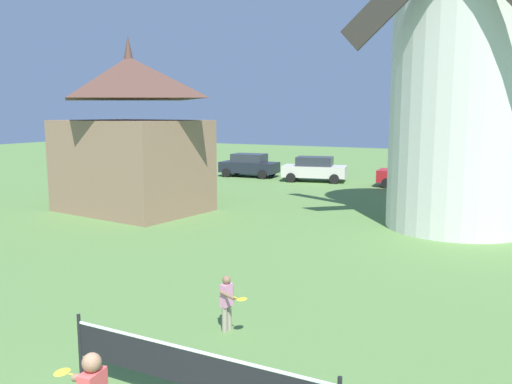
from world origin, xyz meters
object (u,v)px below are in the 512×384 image
(windmill, at_px, (465,39))
(parked_car_cream, at_px, (314,169))
(chapel, at_px, (131,137))
(tennis_net, at_px, (192,369))
(player_far, at_px, (227,300))
(parked_car_red, at_px, (413,174))
(parked_car_black, at_px, (249,165))

(windmill, relative_size, parked_car_cream, 3.19)
(windmill, distance_m, chapel, 13.94)
(chapel, bearing_deg, tennis_net, -46.73)
(windmill, height_order, player_far, windmill)
(windmill, xyz_separation_m, tennis_net, (-1.78, -14.91, -6.25))
(player_far, distance_m, chapel, 14.20)
(windmill, height_order, parked_car_cream, windmill)
(parked_car_red, relative_size, chapel, 0.53)
(player_far, relative_size, parked_car_black, 0.29)
(windmill, distance_m, parked_car_black, 18.88)
(player_far, height_order, parked_car_red, parked_car_red)
(windmill, bearing_deg, parked_car_red, 108.93)
(windmill, bearing_deg, parked_car_cream, 133.21)
(player_far, height_order, parked_car_cream, parked_car_cream)
(player_far, height_order, chapel, chapel)
(player_far, bearing_deg, parked_car_red, 91.76)
(parked_car_black, bearing_deg, player_far, -62.85)
(parked_car_black, bearing_deg, parked_car_cream, -3.42)
(parked_car_cream, bearing_deg, chapel, -105.25)
(parked_car_black, bearing_deg, chapel, -84.53)
(windmill, height_order, parked_car_red, windmill)
(tennis_net, relative_size, chapel, 0.59)
(windmill, distance_m, tennis_net, 16.26)
(tennis_net, height_order, parked_car_cream, parked_car_cream)
(windmill, relative_size, tennis_net, 3.02)
(windmill, relative_size, parked_car_black, 3.39)
(parked_car_cream, height_order, chapel, chapel)
(tennis_net, height_order, parked_car_black, parked_car_black)
(windmill, relative_size, chapel, 1.78)
(tennis_net, distance_m, parked_car_black, 28.40)
(parked_car_cream, bearing_deg, windmill, -46.79)
(windmill, xyz_separation_m, parked_car_cream, (-9.60, 10.22, -6.13))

